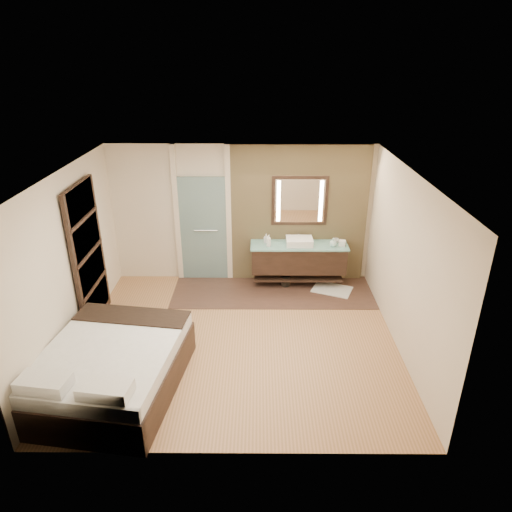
{
  "coord_description": "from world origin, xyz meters",
  "views": [
    {
      "loc": [
        0.33,
        -6.1,
        4.24
      ],
      "look_at": [
        0.28,
        0.6,
        1.21
      ],
      "focal_mm": 32.0,
      "sensor_mm": 36.0,
      "label": 1
    }
  ],
  "objects_px": {
    "bed": "(111,368)",
    "waste_bin": "(286,281)",
    "mirror_unit": "(300,201)",
    "vanity": "(299,258)"
  },
  "relations": [
    {
      "from": "vanity",
      "to": "waste_bin",
      "type": "xyz_separation_m",
      "value": [
        -0.24,
        -0.07,
        -0.47
      ]
    },
    {
      "from": "vanity",
      "to": "waste_bin",
      "type": "distance_m",
      "value": 0.53
    },
    {
      "from": "waste_bin",
      "to": "vanity",
      "type": "bearing_deg",
      "value": 15.82
    },
    {
      "from": "bed",
      "to": "waste_bin",
      "type": "distance_m",
      "value": 3.93
    },
    {
      "from": "bed",
      "to": "waste_bin",
      "type": "xyz_separation_m",
      "value": [
        2.51,
        3.01,
        -0.23
      ]
    },
    {
      "from": "vanity",
      "to": "waste_bin",
      "type": "bearing_deg",
      "value": -164.18
    },
    {
      "from": "vanity",
      "to": "waste_bin",
      "type": "height_order",
      "value": "vanity"
    },
    {
      "from": "vanity",
      "to": "bed",
      "type": "relative_size",
      "value": 0.78
    },
    {
      "from": "mirror_unit",
      "to": "waste_bin",
      "type": "xyz_separation_m",
      "value": [
        -0.24,
        -0.31,
        -1.54
      ]
    },
    {
      "from": "mirror_unit",
      "to": "waste_bin",
      "type": "relative_size",
      "value": 4.79
    }
  ]
}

